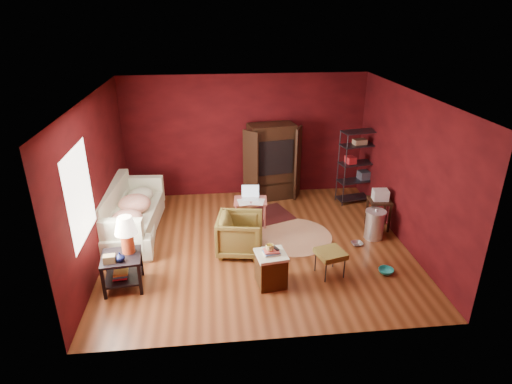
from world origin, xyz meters
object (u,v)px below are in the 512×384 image
at_px(tv_armoire, 272,161).
at_px(wire_shelving, 358,164).
at_px(hamper, 271,268).
at_px(laptop_desk, 250,202).
at_px(sofa, 132,213).
at_px(side_table, 124,246).
at_px(armchair, 240,233).

distance_m(tv_armoire, wire_shelving, 1.93).
bearing_deg(hamper, tv_armoire, 82.01).
bearing_deg(tv_armoire, laptop_desk, -124.59).
xyz_separation_m(sofa, wire_shelving, (4.83, 1.04, 0.47)).
bearing_deg(laptop_desk, side_table, -134.47).
height_order(sofa, laptop_desk, sofa).
relative_size(sofa, laptop_desk, 2.81).
height_order(tv_armoire, wire_shelving, tv_armoire).
relative_size(side_table, wire_shelving, 0.71).
distance_m(armchair, wire_shelving, 3.44).
relative_size(side_table, laptop_desk, 1.46).
xyz_separation_m(laptop_desk, tv_armoire, (0.61, 1.33, 0.41)).
height_order(hamper, laptop_desk, laptop_desk).
relative_size(armchair, wire_shelving, 0.48).
relative_size(hamper, laptop_desk, 0.80).
height_order(sofa, wire_shelving, wire_shelving).
height_order(laptop_desk, tv_armoire, tv_armoire).
xyz_separation_m(tv_armoire, wire_shelving, (1.89, -0.42, 0.01)).
bearing_deg(armchair, laptop_desk, -5.92).
bearing_deg(wire_shelving, laptop_desk, -170.89).
xyz_separation_m(side_table, wire_shelving, (4.65, 2.75, 0.21)).
xyz_separation_m(side_table, laptop_desk, (2.15, 1.84, -0.21)).
bearing_deg(laptop_desk, hamper, -81.31).
distance_m(sofa, armchair, 2.24).
distance_m(side_table, wire_shelving, 5.41).
relative_size(sofa, wire_shelving, 1.36).
relative_size(armchair, laptop_desk, 0.98).
xyz_separation_m(sofa, armchair, (2.04, -0.91, -0.05)).
bearing_deg(wire_shelving, side_table, -160.29).
height_order(sofa, tv_armoire, tv_armoire).
bearing_deg(sofa, tv_armoire, -66.19).
relative_size(side_table, tv_armoire, 0.68).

